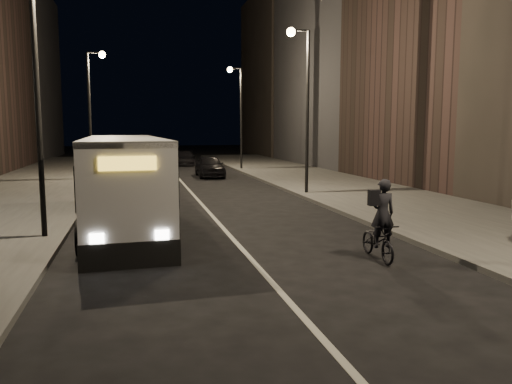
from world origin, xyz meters
TOP-DOWN VIEW (x-y plane):
  - ground at (0.00, 0.00)m, footprint 180.00×180.00m
  - sidewalk_right at (8.50, 14.00)m, footprint 7.00×70.00m
  - sidewalk_left at (-8.50, 14.00)m, footprint 7.00×70.00m
  - building_row_right at (16.00, 27.50)m, footprint 8.00×61.00m
  - streetlight_right_mid at (5.33, 12.00)m, footprint 1.20×0.44m
  - streetlight_right_far at (5.33, 28.00)m, footprint 1.20×0.44m
  - streetlight_left_near at (-5.33, 4.00)m, footprint 1.20×0.44m
  - streetlight_left_far at (-5.33, 22.00)m, footprint 1.20×0.44m
  - city_bus at (-3.26, 5.93)m, footprint 3.04×11.56m
  - cyclist_on_bicycle at (3.23, -0.38)m, footprint 0.73×1.88m
  - car_near at (2.23, 22.90)m, footprint 1.86×4.50m
  - car_mid at (-2.74, 22.36)m, footprint 1.68×3.89m
  - car_far at (1.68, 34.83)m, footprint 2.37×4.73m

SIDE VIEW (x-z plane):
  - ground at x=0.00m, z-range 0.00..0.00m
  - sidewalk_right at x=8.50m, z-range 0.00..0.16m
  - sidewalk_left at x=-8.50m, z-range 0.00..0.16m
  - car_mid at x=-2.74m, z-range 0.00..1.24m
  - car_far at x=1.68m, z-range 0.00..1.32m
  - cyclist_on_bicycle at x=3.23m, z-range -0.35..1.77m
  - car_near at x=2.23m, z-range 0.00..1.52m
  - city_bus at x=-3.26m, z-range 0.14..3.23m
  - streetlight_right_mid at x=5.33m, z-range 1.30..9.42m
  - streetlight_right_far at x=5.33m, z-range 1.30..9.42m
  - streetlight_left_near at x=-5.33m, z-range 1.30..9.42m
  - streetlight_left_far at x=-5.33m, z-range 1.30..9.42m
  - building_row_right at x=16.00m, z-range 0.00..21.00m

